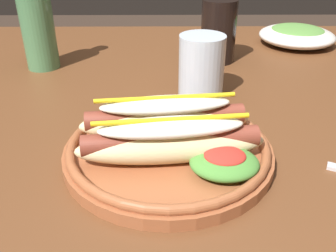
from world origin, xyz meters
The scene contains 6 objects.
dining_table centered at (0.00, 0.00, 0.64)m, with size 1.15×1.01×0.74m.
hot_dog_plate centered at (-0.06, -0.18, 0.77)m, with size 0.27×0.27×0.08m.
soda_cup centered at (0.05, 0.20, 0.81)m, with size 0.08×0.08×0.13m, color black.
water_cup centered at (-0.01, 0.02, 0.79)m, with size 0.08×0.08×0.11m, color silver.
glass_bottle centered at (-0.32, 0.16, 0.82)m, with size 0.07×0.07×0.21m.
side_bowl centered at (0.26, 0.32, 0.76)m, with size 0.18×0.18×0.05m.
Camera 1 is at (-0.07, -0.58, 1.01)m, focal length 39.42 mm.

